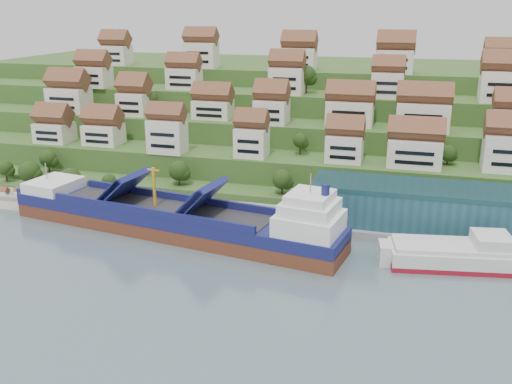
% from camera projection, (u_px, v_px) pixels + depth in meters
% --- Properties ---
extents(ground, '(300.00, 300.00, 0.00)m').
position_uv_depth(ground, '(211.00, 238.00, 136.97)').
color(ground, slate).
rests_on(ground, ground).
extents(quay, '(180.00, 14.00, 2.20)m').
position_uv_depth(quay, '(305.00, 221.00, 145.27)').
color(quay, gray).
rests_on(quay, ground).
extents(pebble_beach, '(45.00, 20.00, 1.00)m').
position_uv_depth(pebble_beach, '(34.00, 200.00, 162.58)').
color(pebble_beach, gray).
rests_on(pebble_beach, ground).
extents(hillside, '(260.00, 128.00, 31.00)m').
position_uv_depth(hillside, '(298.00, 118.00, 228.51)').
color(hillside, '#2D4C1E').
rests_on(hillside, ground).
extents(hillside_village, '(154.70, 62.38, 29.30)m').
position_uv_depth(hillside_village, '(282.00, 101.00, 183.64)').
color(hillside_village, silver).
rests_on(hillside_village, ground).
extents(hillside_trees, '(142.55, 62.89, 31.77)m').
position_uv_depth(hillside_trees, '(213.00, 140.00, 172.05)').
color(hillside_trees, '#264115').
rests_on(hillside_trees, ground).
extents(warehouse, '(60.00, 15.00, 10.00)m').
position_uv_depth(warehouse, '(438.00, 207.00, 137.06)').
color(warehouse, '#214D5A').
rests_on(warehouse, quay).
extents(flagpole, '(1.28, 0.16, 8.00)m').
position_uv_depth(flagpole, '(294.00, 205.00, 139.38)').
color(flagpole, gray).
rests_on(flagpole, quay).
extents(beach_huts, '(14.40, 3.70, 2.20)m').
position_uv_depth(beach_huts, '(24.00, 195.00, 161.44)').
color(beach_huts, white).
rests_on(beach_huts, pebble_beach).
extents(cargo_ship, '(87.84, 26.98, 19.37)m').
position_uv_depth(cargo_ship, '(180.00, 221.00, 138.31)').
color(cargo_ship, brown).
rests_on(cargo_ship, ground).
extents(second_ship, '(29.23, 14.73, 8.10)m').
position_uv_depth(second_ship, '(459.00, 255.00, 121.84)').
color(second_ship, maroon).
rests_on(second_ship, ground).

